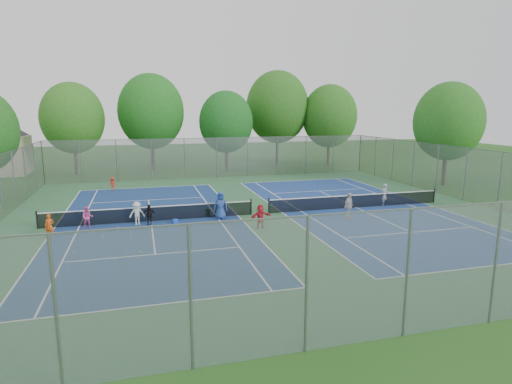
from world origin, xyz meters
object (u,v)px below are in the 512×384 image
ball_crate (175,221)px  instructor (384,195)px  net_left (151,214)px  ball_hopper (208,212)px  net_right (356,201)px

ball_crate → instructor: bearing=3.8°
net_left → ball_crate: size_ratio=43.23×
net_left → ball_hopper: 3.64m
net_left → instructor: instructor is taller
net_right → ball_crate: bearing=-175.9°
instructor → net_left: bearing=-27.9°
ball_hopper → instructor: size_ratio=0.31×
net_right → instructor: instructor is taller
net_left → ball_hopper: bearing=7.0°
instructor → net_right: bearing=-25.9°
ball_crate → net_right: bearing=4.1°
net_left → net_right: size_ratio=1.00×
net_left → net_right: same height
net_left → instructor: bearing=0.3°
net_right → instructor: size_ratio=8.01×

